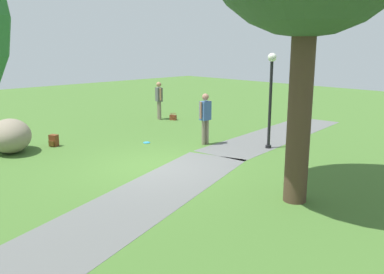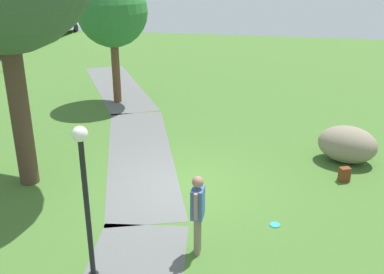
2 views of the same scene
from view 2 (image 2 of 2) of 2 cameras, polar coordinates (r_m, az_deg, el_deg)
name	(u,v)px [view 2 (image 2 of 2)]	position (r m, az deg, el deg)	size (l,w,h in m)	color
ground_plane	(180,185)	(12.61, -1.49, -5.93)	(48.00, 48.00, 0.00)	#41682A
footpath_segment_mid	(140,155)	(14.49, -6.39, -2.17)	(8.21, 4.37, 0.01)	#5C5D5C
footpath_segment_far	(118,86)	(21.97, -9.14, 6.16)	(7.94, 5.61, 0.01)	#5C5D5C
young_tree_near_path	(112,12)	(18.96, -9.78, 14.89)	(2.77, 2.77, 5.07)	brown
lamp_post	(85,188)	(8.53, -13.00, -6.15)	(0.28, 0.28, 3.15)	black
lawn_boulder	(347,144)	(14.51, 18.55, -0.87)	(1.78, 2.05, 1.09)	gray
man_near_boulder	(198,209)	(9.48, 0.70, -8.89)	(0.52, 0.25, 1.78)	#79705A
backpack_by_boulder	(360,144)	(15.59, 19.92, -0.87)	(0.30, 0.28, 0.40)	black
spare_backpack_on_lawn	(344,174)	(13.40, 18.20, -4.40)	(0.34, 0.34, 0.40)	brown
frisbee_on_grass	(275,225)	(11.07, 10.16, -10.58)	(0.24, 0.24, 0.02)	#2A98E3
parked_compact_green	(10,39)	(31.29, -21.51, 11.17)	(4.63, 2.11, 1.56)	silver
delivery_van	(48,18)	(36.56, -17.23, 13.80)	(5.70, 2.67, 2.30)	silver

